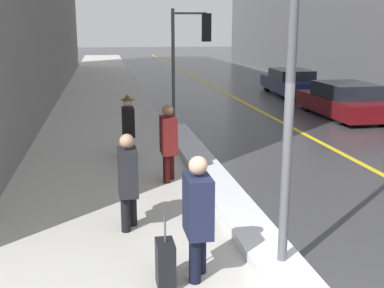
# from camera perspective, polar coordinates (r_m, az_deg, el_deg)

# --- Properties ---
(sidewalk_slab) EXTENTS (4.00, 80.00, 0.01)m
(sidewalk_slab) POSITION_cam_1_polar(r_m,az_deg,el_deg) (19.78, -10.41, 4.21)
(sidewalk_slab) COLOR #B2AFA8
(sidewalk_slab) RESTS_ON ground
(road_centre_stripe) EXTENTS (0.16, 80.00, 0.00)m
(road_centre_stripe) POSITION_cam_1_polar(r_m,az_deg,el_deg) (20.66, 6.52, 4.73)
(road_centre_stripe) COLOR gold
(road_centre_stripe) RESTS_ON ground
(snow_bank_curb) EXTENTS (0.70, 11.09, 0.17)m
(snow_bank_curb) POSITION_cam_1_polar(r_m,az_deg,el_deg) (10.13, 2.49, -4.03)
(snow_bank_curb) COLOR silver
(snow_bank_curb) RESTS_ON ground
(lamp_post) EXTENTS (0.28, 0.28, 4.94)m
(lamp_post) POSITION_cam_1_polar(r_m,az_deg,el_deg) (5.94, 11.79, 11.50)
(lamp_post) COLOR #515156
(lamp_post) RESTS_ON ground
(traffic_light_near) EXTENTS (1.31, 0.33, 3.77)m
(traffic_light_near) POSITION_cam_1_polar(r_m,az_deg,el_deg) (16.16, 0.19, 12.07)
(traffic_light_near) COLOR #515156
(traffic_light_near) RESTS_ON ground
(pedestrian_in_glasses) EXTENTS (0.31, 0.53, 1.63)m
(pedestrian_in_glasses) POSITION_cam_1_polar(r_m,az_deg,el_deg) (6.07, 0.70, -8.09)
(pedestrian_in_glasses) COLOR black
(pedestrian_in_glasses) RESTS_ON ground
(pedestrian_with_shoulder_bag) EXTENTS (0.30, 0.72, 1.56)m
(pedestrian_with_shoulder_bag) POSITION_cam_1_polar(r_m,az_deg,el_deg) (7.63, -7.61, -3.92)
(pedestrian_with_shoulder_bag) COLOR black
(pedestrian_with_shoulder_bag) RESTS_ON ground
(pedestrian_trailing) EXTENTS (0.31, 0.74, 1.63)m
(pedestrian_trailing) POSITION_cam_1_polar(r_m,az_deg,el_deg) (9.95, -2.82, 0.55)
(pedestrian_trailing) COLOR #340C0C
(pedestrian_trailing) RESTS_ON ground
(pedestrian_in_fedora) EXTENTS (0.34, 0.70, 1.60)m
(pedestrian_in_fedora) POSITION_cam_1_polar(r_m,az_deg,el_deg) (11.84, -7.57, 2.37)
(pedestrian_in_fedora) COLOR black
(pedestrian_in_fedora) RESTS_ON ground
(parked_car_maroon) EXTENTS (1.87, 4.48, 1.24)m
(parked_car_maroon) POSITION_cam_1_polar(r_m,az_deg,el_deg) (18.35, 17.62, 4.90)
(parked_car_maroon) COLOR #600F14
(parked_car_maroon) RESTS_ON ground
(parked_car_navy) EXTENTS (2.13, 5.01, 1.21)m
(parked_car_navy) POSITION_cam_1_polar(r_m,az_deg,el_deg) (24.09, 11.58, 7.19)
(parked_car_navy) COLOR navy
(parked_car_navy) RESTS_ON ground
(rolling_suitcase) EXTENTS (0.22, 0.36, 0.95)m
(rolling_suitcase) POSITION_cam_1_polar(r_m,az_deg,el_deg) (6.13, -3.16, -14.05)
(rolling_suitcase) COLOR black
(rolling_suitcase) RESTS_ON ground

